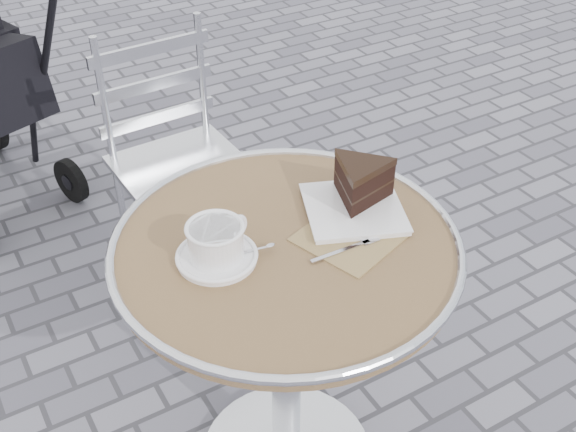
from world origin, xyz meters
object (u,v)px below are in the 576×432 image
cafe_table (286,303)px  cake_plate_set (359,188)px  cappuccino_set (217,245)px  bistro_chair (168,132)px

cafe_table → cake_plate_set: bearing=8.9°
cappuccino_set → cake_plate_set: cake_plate_set is taller
cafe_table → cappuccino_set: (-0.14, 0.03, 0.20)m
cafe_table → bistro_chair: 0.88m
cappuccino_set → cake_plate_set: size_ratio=0.59×
cake_plate_set → bistro_chair: size_ratio=0.37×
cafe_table → bistro_chair: (0.09, 0.87, -0.04)m
cafe_table → cake_plate_set: (0.20, 0.03, 0.21)m
cafe_table → cake_plate_set: size_ratio=2.36×
bistro_chair → cafe_table: bearing=-97.9°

